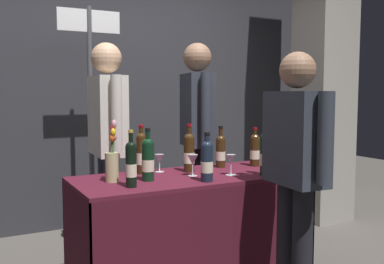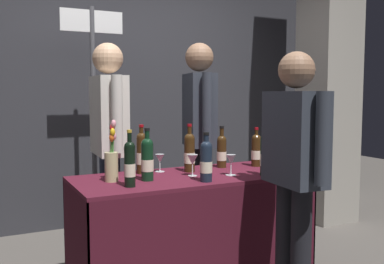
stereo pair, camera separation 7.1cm
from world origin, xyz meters
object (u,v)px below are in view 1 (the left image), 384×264
at_px(display_bottle_0, 221,150).
at_px(wine_glass_mid, 193,160).
at_px(tasting_table, 192,208).
at_px(featured_wine_bottle, 131,163).
at_px(wine_glass_near_taster, 231,161).
at_px(flower_vase, 112,160).
at_px(wine_glass_near_vendor, 159,159).
at_px(taster_foreground_right, 296,159).
at_px(vendor_presenter, 108,131).
at_px(concrete_pillar, 325,52).
at_px(booth_signpost, 91,96).

xyz_separation_m(display_bottle_0, wine_glass_mid, (-0.36, -0.21, -0.02)).
distance_m(tasting_table, featured_wine_bottle, 0.66).
bearing_deg(wine_glass_near_taster, display_bottle_0, 70.71).
xyz_separation_m(tasting_table, flower_vase, (-0.56, 0.04, 0.37)).
xyz_separation_m(tasting_table, wine_glass_near_vendor, (-0.15, 0.22, 0.33)).
bearing_deg(wine_glass_mid, taster_foreground_right, -60.60).
height_order(wine_glass_near_vendor, wine_glass_near_taster, wine_glass_near_taster).
height_order(featured_wine_bottle, wine_glass_near_taster, featured_wine_bottle).
bearing_deg(display_bottle_0, flower_vase, -170.86).
relative_size(tasting_table, taster_foreground_right, 1.04).
xyz_separation_m(tasting_table, wine_glass_near_taster, (0.24, -0.13, 0.34)).
bearing_deg(flower_vase, display_bottle_0, 9.14).
relative_size(wine_glass_mid, vendor_presenter, 0.09).
xyz_separation_m(tasting_table, display_bottle_0, (0.34, 0.18, 0.37)).
bearing_deg(wine_glass_mid, tasting_table, 69.16).
bearing_deg(concrete_pillar, wine_glass_near_vendor, -166.15).
relative_size(concrete_pillar, taster_foreground_right, 2.23).
relative_size(featured_wine_bottle, vendor_presenter, 0.20).
height_order(concrete_pillar, tasting_table, concrete_pillar).
bearing_deg(wine_glass_mid, vendor_presenter, 121.83).
relative_size(featured_wine_bottle, wine_glass_near_taster, 2.41).
relative_size(featured_wine_bottle, wine_glass_near_vendor, 2.72).
xyz_separation_m(tasting_table, taster_foreground_right, (0.35, -0.66, 0.41)).
bearing_deg(featured_wine_bottle, wine_glass_near_taster, 3.37).
bearing_deg(vendor_presenter, wine_glass_mid, 35.44).
bearing_deg(booth_signpost, taster_foreground_right, -67.82).
bearing_deg(vendor_presenter, concrete_pillar, 96.63).
xyz_separation_m(concrete_pillar, tasting_table, (-1.93, -0.73, -1.22)).
height_order(concrete_pillar, taster_foreground_right, concrete_pillar).
xyz_separation_m(wine_glass_near_taster, vendor_presenter, (-0.64, 0.74, 0.18)).
bearing_deg(wine_glass_near_taster, concrete_pillar, 26.96).
relative_size(concrete_pillar, flower_vase, 8.76).
height_order(wine_glass_mid, taster_foreground_right, taster_foreground_right).
height_order(flower_vase, vendor_presenter, vendor_presenter).
xyz_separation_m(wine_glass_mid, vendor_presenter, (-0.40, 0.64, 0.17)).
height_order(tasting_table, wine_glass_mid, wine_glass_mid).
relative_size(vendor_presenter, taster_foreground_right, 1.09).
height_order(featured_wine_bottle, wine_glass_near_vendor, featured_wine_bottle).
height_order(display_bottle_0, wine_glass_near_vendor, display_bottle_0).
distance_m(concrete_pillar, wine_glass_near_taster, 2.10).
relative_size(display_bottle_0, wine_glass_near_vendor, 2.49).
distance_m(featured_wine_bottle, vendor_presenter, 0.80).
relative_size(wine_glass_near_taster, flower_vase, 0.36).
relative_size(flower_vase, taster_foreground_right, 0.25).
height_order(concrete_pillar, featured_wine_bottle, concrete_pillar).
height_order(wine_glass_near_taster, vendor_presenter, vendor_presenter).
xyz_separation_m(wine_glass_near_taster, taster_foreground_right, (0.11, -0.53, 0.07)).
xyz_separation_m(display_bottle_0, booth_signpost, (-0.74, 0.96, 0.41)).
xyz_separation_m(wine_glass_near_vendor, taster_foreground_right, (0.49, -0.88, 0.09)).
bearing_deg(wine_glass_near_vendor, featured_wine_bottle, -132.40).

